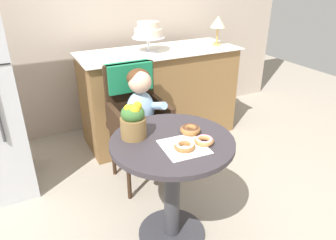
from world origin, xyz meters
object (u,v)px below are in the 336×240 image
donut_front (190,129)px  donut_mid (185,146)px  flower_vase (133,120)px  donut_side (204,140)px  table_lamp (218,23)px  tiered_cake_stand (148,32)px  wicker_chair (135,105)px  cafe_table (172,170)px  seated_child (142,108)px

donut_front → donut_mid: donut_front is taller
flower_vase → donut_mid: bearing=-53.1°
donut_side → table_lamp: size_ratio=0.39×
donut_front → tiered_cake_stand: 1.36m
wicker_chair → donut_side: bearing=-81.8°
tiered_cake_stand → table_lamp: bearing=-4.2°
donut_mid → tiered_cake_stand: 1.52m
donut_mid → table_lamp: table_lamp is taller
donut_side → tiered_cake_stand: (0.30, 1.42, 0.34)m
cafe_table → seated_child: 0.62m
flower_vase → table_lamp: bearing=39.4°
wicker_chair → flower_vase: wicker_chair is taller
donut_front → table_lamp: (1.04, 1.22, 0.37)m
table_lamp → wicker_chair: bearing=-155.8°
wicker_chair → donut_side: size_ratio=8.63×
donut_side → donut_mid: bearing=-178.4°
donut_front → tiered_cake_stand: (0.31, 1.28, 0.34)m
seated_child → donut_front: size_ratio=5.96×
seated_child → donut_front: bearing=-83.1°
cafe_table → wicker_chair: (0.06, 0.75, 0.13)m
tiered_cake_stand → table_lamp: size_ratio=1.05×
cafe_table → donut_side: bearing=-40.5°
cafe_table → tiered_cake_stand: 1.49m
donut_front → donut_side: 0.14m
donut_front → donut_mid: size_ratio=1.05×
seated_child → donut_mid: bearing=-94.3°
cafe_table → tiered_cake_stand: size_ratio=2.40×
donut_front → tiered_cake_stand: size_ratio=0.41×
donut_mid → tiered_cake_stand: size_ratio=0.39×
cafe_table → donut_front: size_ratio=5.90×
table_lamp → seated_child: bearing=-149.4°
donut_mid → wicker_chair: bearing=86.5°
wicker_chair → flower_vase: 0.69m
seated_child → tiered_cake_stand: (0.38, 0.71, 0.40)m
wicker_chair → tiered_cake_stand: tiered_cake_stand is taller
wicker_chair → tiered_cake_stand: (0.38, 0.55, 0.44)m
cafe_table → seated_child: (0.06, 0.59, 0.17)m
donut_front → table_lamp: table_lamp is taller
donut_front → table_lamp: bearing=49.7°
cafe_table → wicker_chair: bearing=85.1°
donut_side → wicker_chair: bearing=94.8°
cafe_table → seated_child: seated_child is taller
cafe_table → donut_mid: donut_mid is taller
wicker_chair → table_lamp: (1.11, 0.50, 0.48)m
donut_side → tiered_cake_stand: tiered_cake_stand is taller
seated_child → donut_front: 0.58m
donut_front → flower_vase: size_ratio=0.56×
donut_side → tiered_cake_stand: 1.49m
seated_child → donut_side: 0.72m
donut_mid → donut_side: donut_mid is taller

